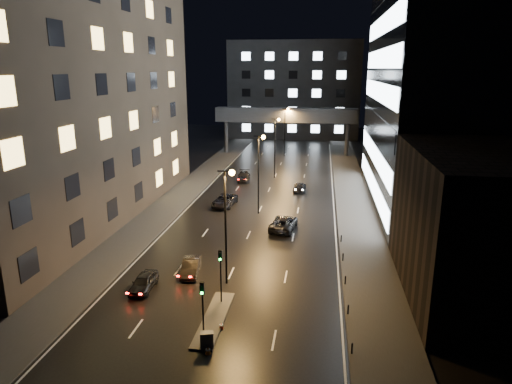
% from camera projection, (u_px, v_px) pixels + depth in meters
% --- Properties ---
extents(ground, '(160.00, 160.00, 0.00)m').
position_uv_depth(ground, '(269.00, 190.00, 70.30)').
color(ground, black).
rests_on(ground, ground).
extents(sidewalk_left, '(5.00, 110.00, 0.15)m').
position_uv_depth(sidewalk_left, '(181.00, 195.00, 67.23)').
color(sidewalk_left, '#383533').
rests_on(sidewalk_left, ground).
extents(sidewalk_right, '(5.00, 110.00, 0.15)m').
position_uv_depth(sidewalk_right, '(354.00, 202.00, 63.78)').
color(sidewalk_right, '#383533').
rests_on(sidewalk_right, ground).
extents(building_left, '(15.00, 48.00, 40.00)m').
position_uv_depth(building_left, '(62.00, 51.00, 52.88)').
color(building_left, '#2D2319').
rests_on(building_left, ground).
extents(building_right_low, '(10.00, 18.00, 12.00)m').
position_uv_depth(building_right_low, '(474.00, 225.00, 36.35)').
color(building_right_low, black).
rests_on(building_right_low, ground).
extents(building_right_glass, '(20.00, 36.00, 45.00)m').
position_uv_depth(building_right_glass, '(465.00, 32.00, 57.11)').
color(building_right_glass, black).
rests_on(building_right_glass, ground).
extents(building_far, '(34.00, 14.00, 25.00)m').
position_uv_depth(building_far, '(294.00, 90.00, 122.40)').
color(building_far, '#333335').
rests_on(building_far, ground).
extents(skybridge, '(30.00, 3.00, 10.00)m').
position_uv_depth(skybridge, '(286.00, 116.00, 96.76)').
color(skybridge, '#333335').
rests_on(skybridge, ground).
extents(median_island, '(1.60, 8.00, 0.15)m').
position_uv_depth(median_island, '(214.00, 319.00, 33.95)').
color(median_island, '#383533').
rests_on(median_island, ground).
extents(traffic_signal_near, '(0.28, 0.34, 4.40)m').
position_uv_depth(traffic_signal_near, '(221.00, 267.00, 35.54)').
color(traffic_signal_near, black).
rests_on(traffic_signal_near, median_island).
extents(traffic_signal_far, '(0.28, 0.34, 4.40)m').
position_uv_depth(traffic_signal_far, '(203.00, 302.00, 30.29)').
color(traffic_signal_far, black).
rests_on(traffic_signal_far, median_island).
extents(bollard_row, '(0.12, 25.12, 0.90)m').
position_uv_depth(bollard_row, '(347.00, 295.00, 36.78)').
color(bollard_row, black).
rests_on(bollard_row, ground).
extents(streetlight_near, '(1.45, 0.50, 10.15)m').
position_uv_depth(streetlight_near, '(227.00, 212.00, 38.01)').
color(streetlight_near, black).
rests_on(streetlight_near, ground).
extents(streetlight_mid_a, '(1.45, 0.50, 10.15)m').
position_uv_depth(streetlight_mid_a, '(260.00, 164.00, 57.11)').
color(streetlight_mid_a, black).
rests_on(streetlight_mid_a, ground).
extents(streetlight_mid_b, '(1.45, 0.50, 10.15)m').
position_uv_depth(streetlight_mid_b, '(276.00, 140.00, 76.21)').
color(streetlight_mid_b, black).
rests_on(streetlight_mid_b, ground).
extents(streetlight_far, '(1.45, 0.50, 10.15)m').
position_uv_depth(streetlight_far, '(286.00, 126.00, 95.31)').
color(streetlight_far, black).
rests_on(streetlight_far, ground).
extents(car_away_a, '(1.75, 4.09, 1.38)m').
position_uv_depth(car_away_a, '(144.00, 282.00, 38.39)').
color(car_away_a, black).
rests_on(car_away_a, ground).
extents(car_away_b, '(2.01, 4.34, 1.38)m').
position_uv_depth(car_away_b, '(191.00, 267.00, 41.39)').
color(car_away_b, black).
rests_on(car_away_b, ground).
extents(car_away_c, '(2.99, 5.68, 1.52)m').
position_uv_depth(car_away_c, '(225.00, 201.00, 61.76)').
color(car_away_c, black).
rests_on(car_away_c, ground).
extents(car_away_d, '(2.64, 5.21, 1.45)m').
position_uv_depth(car_away_d, '(244.00, 177.00, 75.65)').
color(car_away_d, black).
rests_on(car_away_d, ground).
extents(car_toward_a, '(3.28, 5.95, 1.58)m').
position_uv_depth(car_toward_a, '(284.00, 223.00, 52.77)').
color(car_toward_a, black).
rests_on(car_toward_a, ground).
extents(car_toward_b, '(1.89, 4.48, 1.29)m').
position_uv_depth(car_toward_b, '(300.00, 187.00, 69.47)').
color(car_toward_b, black).
rests_on(car_toward_b, ground).
extents(utility_cabinet, '(0.96, 0.70, 1.14)m').
position_uv_depth(utility_cabinet, '(207.00, 340.00, 30.19)').
color(utility_cabinet, '#525255').
rests_on(utility_cabinet, median_island).
extents(cone_a, '(0.40, 0.40, 0.49)m').
position_uv_depth(cone_a, '(221.00, 326.00, 32.73)').
color(cone_a, red).
rests_on(cone_a, ground).
extents(cone_b, '(0.49, 0.49, 0.50)m').
position_uv_depth(cone_b, '(208.00, 350.00, 29.87)').
color(cone_b, '#D8610B').
rests_on(cone_b, ground).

